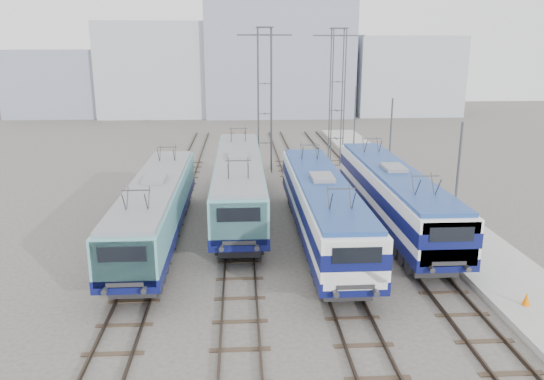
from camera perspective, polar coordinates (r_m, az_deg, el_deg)
The scene contains 16 objects.
ground at distance 25.25m, azimuth 1.69°, elevation -9.43°, with size 160.00×160.00×0.00m, color #514C47.
platform at distance 34.81m, azimuth 17.45°, elevation -2.85°, with size 4.00×70.00×0.30m, color #9E9E99.
locomotive_far_left at distance 29.41m, azimuth -12.39°, elevation -1.69°, with size 2.73×17.20×3.24m.
locomotive_center_left at distance 33.56m, azimuth -3.60°, elevation 1.03°, with size 2.95×18.64×3.51m.
locomotive_center_right at distance 28.82m, azimuth 5.40°, elevation -1.51°, with size 2.80×17.71×3.33m.
locomotive_far_right at distance 31.72m, azimuth 12.89°, elevation -0.26°, with size 2.81×17.75×3.34m.
catenary_tower_west at distance 45.07m, azimuth -0.79°, elevation 10.28°, with size 4.50×1.20×12.00m.
catenary_tower_east at distance 47.80m, azimuth 7.03°, elevation 10.45°, with size 4.50×1.20×12.00m.
mast_front at distance 27.97m, azimuth 19.19°, elevation -0.20°, with size 0.12×0.12×7.00m, color #3F4247.
mast_mid at distance 39.02m, azimuth 12.56°, elevation 4.48°, with size 0.12×0.12×7.00m, color #3F4247.
mast_rear at distance 50.51m, azimuth 8.87°, elevation 7.05°, with size 0.12×0.12×7.00m, color #3F4247.
safety_cone at distance 24.34m, azimuth 25.69°, elevation -10.50°, with size 0.31×0.31×0.57m, color #F26C00.
building_west at distance 85.75m, azimuth -11.74°, elevation 12.56°, with size 18.00×12.00×14.00m, color #A7AFB9.
building_center at distance 85.09m, azimuth 0.65°, elevation 14.20°, with size 22.00×14.00×18.00m, color #838BA1.
building_east at distance 88.90m, azimuth 13.90°, elevation 11.87°, with size 16.00×12.00×12.00m, color #A7AFB9.
building_far_west at distance 89.48m, azimuth -22.04°, elevation 10.60°, with size 14.00×10.00×10.00m, color #838BA1.
Camera 1 is at (-2.13, -22.85, 10.53)m, focal length 35.00 mm.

